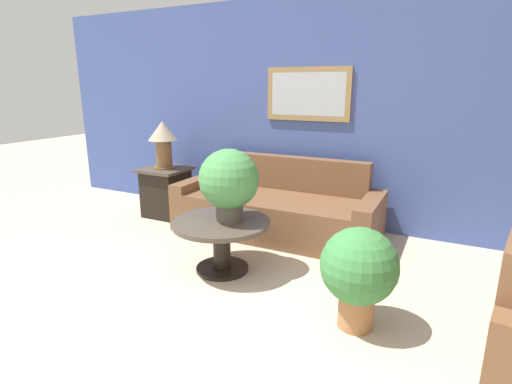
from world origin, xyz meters
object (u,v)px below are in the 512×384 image
Objects in this scene: side_table at (166,191)px; coffee_table at (222,235)px; potted_plant_on_table at (229,181)px; potted_plant_floor at (359,270)px; couch_main at (277,209)px; table_lamp at (163,138)px.

coffee_table is at bearing -35.45° from side_table.
side_table is at bearing 144.55° from coffee_table.
potted_plant_on_table is (0.06, 0.05, 0.48)m from coffee_table.
potted_plant_on_table is at bearing -33.10° from side_table.
side_table is at bearing 153.34° from potted_plant_floor.
couch_main reaches higher than coffee_table.
coffee_table is 0.49m from potted_plant_on_table.
potted_plant_on_table is 1.35m from potted_plant_floor.
table_lamp is (-0.00, -0.00, 0.68)m from side_table.
coffee_table is at bearing 165.22° from potted_plant_floor.
potted_plant_floor reaches higher than side_table.
side_table is 1.88m from potted_plant_on_table.
potted_plant_floor is (2.75, -1.38, -0.56)m from table_lamp.
side_table is at bearing 146.90° from potted_plant_on_table.
potted_plant_floor is at bearing -14.78° from coffee_table.
couch_main is 1.68m from table_lamp.
couch_main reaches higher than side_table.
couch_main is at bearing 87.10° from coffee_table.
potted_plant_floor reaches higher than coffee_table.
coffee_table is 1.48× the size of table_lamp.
potted_plant_on_table reaches higher than couch_main.
potted_plant_on_table is (1.52, -0.99, -0.17)m from table_lamp.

